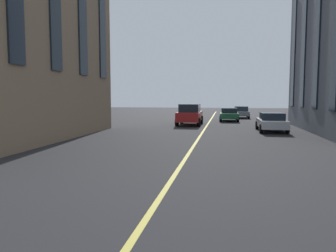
{
  "coord_description": "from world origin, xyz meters",
  "views": [
    {
      "loc": [
        3.9,
        -1.56,
        2.49
      ],
      "look_at": [
        16.06,
        0.61,
        1.38
      ],
      "focal_mm": 34.3,
      "sensor_mm": 36.0,
      "label": 1
    }
  ],
  "objects_px": {
    "car_red_oncoming": "(190,114)",
    "car_grey_near": "(241,112)",
    "car_green_mid": "(229,114)",
    "car_silver_parked_a": "(272,122)"
  },
  "relations": [
    {
      "from": "car_red_oncoming",
      "to": "car_grey_near",
      "type": "distance_m",
      "value": 11.95
    },
    {
      "from": "car_green_mid",
      "to": "car_grey_near",
      "type": "bearing_deg",
      "value": -15.36
    },
    {
      "from": "car_silver_parked_a",
      "to": "car_grey_near",
      "type": "bearing_deg",
      "value": 5.43
    },
    {
      "from": "car_red_oncoming",
      "to": "car_grey_near",
      "type": "bearing_deg",
      "value": -24.79
    },
    {
      "from": "car_red_oncoming",
      "to": "car_green_mid",
      "type": "bearing_deg",
      "value": -32.75
    },
    {
      "from": "car_green_mid",
      "to": "car_silver_parked_a",
      "type": "xyz_separation_m",
      "value": [
        -9.95,
        -2.92,
        0.0
      ]
    },
    {
      "from": "car_green_mid",
      "to": "car_silver_parked_a",
      "type": "relative_size",
      "value": 1.0
    },
    {
      "from": "car_green_mid",
      "to": "car_red_oncoming",
      "type": "bearing_deg",
      "value": 147.25
    },
    {
      "from": "car_green_mid",
      "to": "car_grey_near",
      "type": "height_order",
      "value": "car_grey_near"
    },
    {
      "from": "car_silver_parked_a",
      "to": "car_green_mid",
      "type": "bearing_deg",
      "value": 16.34
    }
  ]
}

